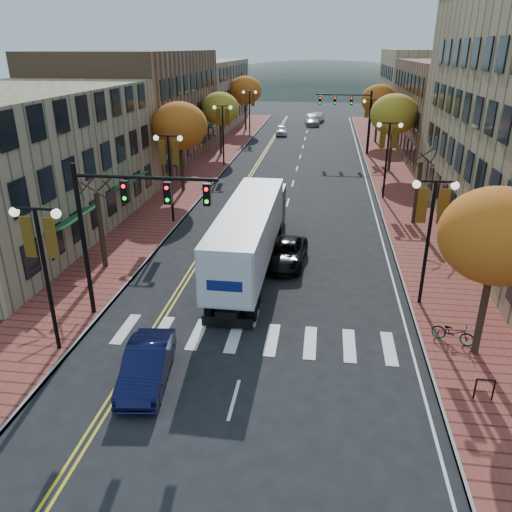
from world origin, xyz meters
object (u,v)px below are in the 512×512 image
(semi_truck, at_px, (252,228))
(black_suv, at_px, (285,253))
(navy_sedan, at_px, (147,365))
(bicycle, at_px, (453,332))

(semi_truck, relative_size, black_suv, 3.17)
(semi_truck, height_order, navy_sedan, semi_truck)
(navy_sedan, xyz_separation_m, black_suv, (4.07, 11.37, -0.04))
(black_suv, bearing_deg, bicycle, -40.60)
(black_suv, xyz_separation_m, bicycle, (7.51, -7.34, -0.07))
(semi_truck, distance_m, bicycle, 11.77)
(semi_truck, xyz_separation_m, bicycle, (9.32, -6.99, -1.61))
(black_suv, bearing_deg, navy_sedan, -105.95)
(navy_sedan, height_order, black_suv, navy_sedan)
(black_suv, height_order, bicycle, black_suv)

